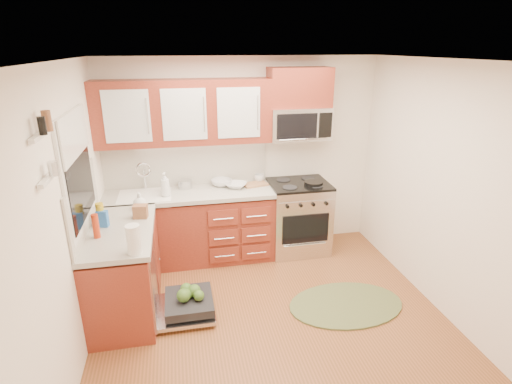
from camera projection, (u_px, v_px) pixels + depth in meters
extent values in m
plane|color=brown|center=(273.00, 322.00, 4.01)|extent=(3.50, 3.50, 0.00)
plane|color=white|center=(278.00, 61.00, 3.15)|extent=(3.50, 3.50, 0.00)
cube|color=white|center=(243.00, 157.00, 5.19)|extent=(3.50, 0.04, 2.50)
cube|color=white|center=(362.00, 338.00, 1.97)|extent=(3.50, 0.04, 2.50)
cube|color=white|center=(68.00, 223.00, 3.26)|extent=(0.04, 3.50, 2.50)
cube|color=white|center=(449.00, 193.00, 3.91)|extent=(0.04, 3.50, 2.50)
cube|color=maroon|center=(191.00, 229.00, 5.07)|extent=(2.05, 0.60, 0.85)
cube|color=maroon|center=(124.00, 273.00, 4.08)|extent=(0.60, 1.25, 0.85)
cube|color=#B5B2A6|center=(189.00, 194.00, 4.89)|extent=(2.07, 0.64, 0.05)
cube|color=#B5B2A6|center=(120.00, 231.00, 3.92)|extent=(0.64, 1.27, 0.05)
cube|color=beige|center=(187.00, 163.00, 5.06)|extent=(2.05, 0.02, 0.57)
cube|color=beige|center=(83.00, 204.00, 3.75)|extent=(0.02, 1.25, 0.57)
cube|color=maroon|center=(299.00, 87.00, 4.85)|extent=(0.76, 0.35, 0.47)
cube|color=white|center=(74.00, 134.00, 3.50)|extent=(0.02, 0.96, 0.40)
cube|color=white|center=(41.00, 135.00, 2.66)|extent=(0.04, 0.40, 0.03)
cube|color=white|center=(49.00, 178.00, 2.77)|extent=(0.04, 0.40, 0.03)
cylinder|color=black|center=(314.00, 183.00, 5.05)|extent=(0.24, 0.24, 0.04)
cylinder|color=silver|center=(185.00, 184.00, 5.00)|extent=(0.20, 0.20, 0.10)
cube|color=tan|center=(255.00, 184.00, 5.12)|extent=(0.34, 0.26, 0.02)
cylinder|color=silver|center=(166.00, 187.00, 4.84)|extent=(0.11, 0.11, 0.15)
cylinder|color=white|center=(134.00, 240.00, 3.40)|extent=(0.16, 0.16, 0.27)
cylinder|color=gold|center=(100.00, 214.00, 3.94)|extent=(0.09, 0.09, 0.24)
cylinder|color=#B92E0F|center=(96.00, 226.00, 3.69)|extent=(0.08, 0.08, 0.23)
cube|color=brown|center=(140.00, 211.00, 4.13)|extent=(0.15, 0.12, 0.14)
cube|color=blue|center=(103.00, 219.00, 3.93)|extent=(0.11, 0.08, 0.17)
imported|color=#999999|center=(236.00, 185.00, 5.03)|extent=(0.34, 0.34, 0.06)
imported|color=#999999|center=(221.00, 183.00, 5.10)|extent=(0.30, 0.30, 0.08)
imported|color=#999999|center=(259.00, 178.00, 5.23)|extent=(0.16, 0.16, 0.10)
imported|color=#999999|center=(165.00, 185.00, 4.69)|extent=(0.14, 0.14, 0.30)
imported|color=#999999|center=(101.00, 216.00, 3.95)|extent=(0.12, 0.12, 0.21)
imported|color=#999999|center=(140.00, 201.00, 4.34)|extent=(0.17, 0.17, 0.19)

